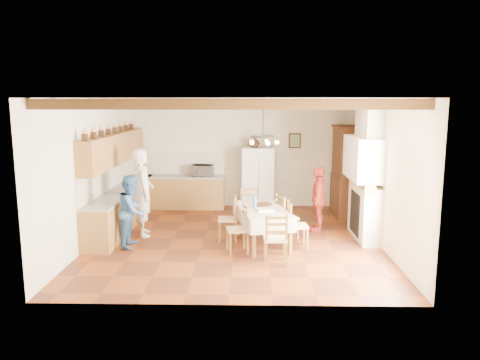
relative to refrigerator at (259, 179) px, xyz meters
name	(u,v)px	position (x,y,z in m)	size (l,w,h in m)	color
floor	(235,240)	(-0.55, -2.82, -0.86)	(6.00, 6.50, 0.02)	#522615
ceiling	(235,98)	(-0.55, -2.82, 2.16)	(6.00, 6.50, 0.02)	white
wall_back	(239,153)	(-0.55, 0.44, 0.65)	(6.00, 0.02, 3.00)	beige
wall_front	(227,206)	(-0.55, -6.08, 0.65)	(6.00, 0.02, 3.00)	beige
wall_left	(93,170)	(-3.56, -2.82, 0.65)	(0.02, 6.50, 3.00)	beige
wall_right	(379,171)	(2.46, -2.82, 0.65)	(0.02, 6.50, 3.00)	beige
ceiling_beams	(235,103)	(-0.55, -2.82, 2.06)	(6.00, 6.30, 0.16)	#3A240F
lower_cabinets_left	(123,208)	(-3.25, -1.77, -0.42)	(0.60, 4.30, 0.86)	olive
lower_cabinets_back	(183,193)	(-2.10, 0.13, -0.42)	(2.30, 0.60, 0.86)	olive
countertop_left	(122,190)	(-3.25, -1.77, 0.03)	(0.62, 4.30, 0.04)	gray
countertop_back	(182,177)	(-2.10, 0.13, 0.03)	(2.34, 0.62, 0.04)	gray
backsplash_left	(109,176)	(-3.54, -1.77, 0.35)	(0.03, 4.30, 0.60)	beige
backsplash_back	(183,164)	(-2.10, 0.42, 0.35)	(2.30, 0.03, 0.60)	beige
upper_cabinets	(115,149)	(-3.38, -1.77, 1.00)	(0.35, 4.20, 0.70)	olive
fireplace	(363,174)	(2.17, -2.62, 0.55)	(0.56, 1.60, 2.80)	beige
wall_picture	(295,141)	(1.00, 0.41, 1.00)	(0.34, 0.03, 0.42)	#2E2413
refrigerator	(259,179)	(0.00, 0.00, 0.00)	(0.85, 0.70, 1.70)	white
hutch	(345,171)	(2.20, -0.66, 0.31)	(0.54, 1.28, 2.32)	#37170E
dining_table	(262,212)	(0.03, -3.14, -0.17)	(1.25, 1.90, 0.76)	silver
chandelier	(263,136)	(0.03, -3.14, 1.40)	(0.47, 0.47, 0.03)	black
chair_left_near	(237,228)	(-0.48, -3.65, -0.37)	(0.42, 0.40, 0.96)	brown
chair_left_far	(228,218)	(-0.71, -2.87, -0.37)	(0.42, 0.40, 0.96)	brown
chair_right_near	(298,225)	(0.73, -3.35, -0.37)	(0.42, 0.40, 0.96)	brown
chair_right_far	(287,216)	(0.57, -2.67, -0.37)	(0.42, 0.40, 0.96)	brown
chair_end_near	(276,238)	(0.24, -4.27, -0.37)	(0.42, 0.40, 0.96)	brown
chair_end_far	(250,209)	(-0.23, -2.01, -0.37)	(0.42, 0.40, 0.96)	brown
person_man	(143,192)	(-2.58, -2.52, 0.12)	(0.71, 0.46, 1.94)	silver
person_woman_blue	(132,211)	(-2.64, -3.30, -0.11)	(0.72, 0.56, 1.48)	#38679E
person_woman_red	(318,199)	(1.33, -2.08, -0.11)	(0.87, 0.36, 1.49)	#AE301F
microwave	(203,170)	(-1.54, 0.13, 0.20)	(0.55, 0.37, 0.31)	silver
fridge_vase	(254,142)	(-0.12, 0.00, 1.00)	(0.29, 0.29, 0.30)	#37170E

